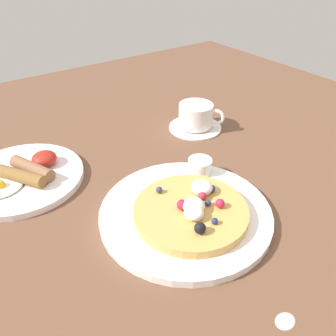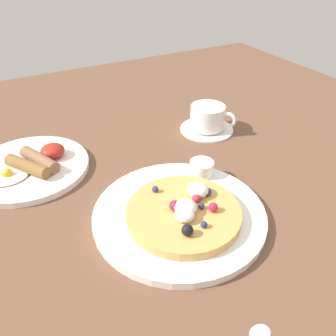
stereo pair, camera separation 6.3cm
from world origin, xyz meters
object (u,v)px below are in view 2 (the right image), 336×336
at_px(breakfast_plate, 29,168).
at_px(coffee_saucer, 207,128).
at_px(coffee_cup, 208,117).
at_px(syrup_ramekin, 202,168).
at_px(pancake_plate, 179,214).

bearing_deg(breakfast_plate, coffee_saucer, -3.95).
bearing_deg(breakfast_plate, coffee_cup, -4.11).
bearing_deg(coffee_saucer, breakfast_plate, 176.05).
height_order(syrup_ramekin, breakfast_plate, syrup_ramekin).
relative_size(syrup_ramekin, breakfast_plate, 0.19).
distance_m(pancake_plate, syrup_ramekin, 0.12).
distance_m(syrup_ramekin, breakfast_plate, 0.34).
bearing_deg(pancake_plate, breakfast_plate, 126.51).
bearing_deg(coffee_cup, syrup_ramekin, -127.27).
distance_m(syrup_ramekin, coffee_saucer, 0.20).
bearing_deg(coffee_saucer, syrup_ramekin, -126.85).
relative_size(coffee_saucer, coffee_cup, 1.28).
relative_size(pancake_plate, breakfast_plate, 1.21).
height_order(breakfast_plate, coffee_saucer, breakfast_plate).
distance_m(coffee_saucer, coffee_cup, 0.03).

